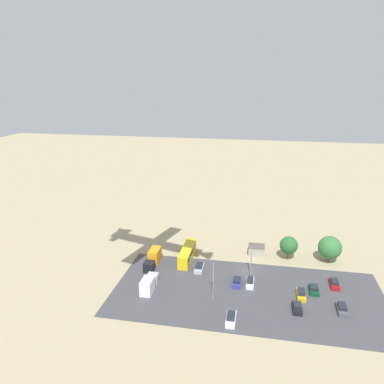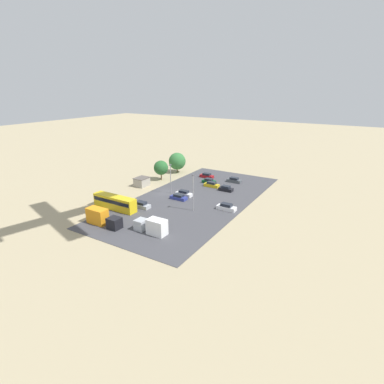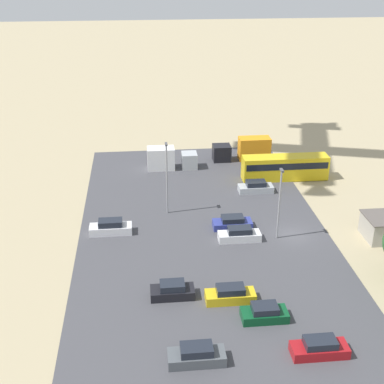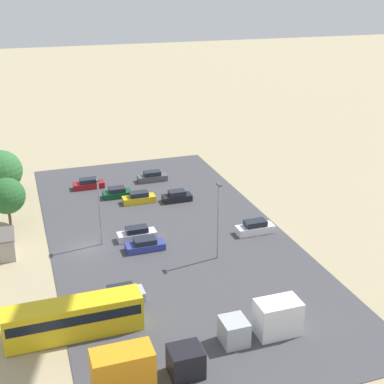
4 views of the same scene
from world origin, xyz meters
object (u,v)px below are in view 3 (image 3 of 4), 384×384
Objects in this scene: bus at (285,167)px; parked_truck_0 at (245,150)px; parked_car_6 at (230,295)px; parked_truck_1 at (169,159)px; shed_building at (380,227)px; parked_car_0 at (197,355)px; parked_car_7 at (256,187)px; parked_car_3 at (172,291)px; parked_car_5 at (111,228)px; parked_car_4 at (232,223)px; parked_car_2 at (264,313)px; parked_car_1 at (320,348)px; parked_car_8 at (239,235)px.

parked_truck_0 is at bearing 27.33° from bus.
parked_truck_1 is (32.82, 3.54, 0.83)m from parked_car_6.
shed_building is 21.00m from parked_car_6.
parked_car_0 reaches higher than parked_car_7.
parked_car_5 is at bearing -154.50° from parked_car_3.
shed_building is 0.94× the size of parked_car_4.
shed_building is 28.48m from parked_car_0.
parked_truck_1 is (35.75, 6.04, 0.87)m from parked_car_2.
parked_car_6 is at bearing 152.71° from parked_car_0.
parked_car_3 is at bearing -128.88° from parked_car_1.
parked_car_7 is at bearing 129.01° from bus.
parked_truck_1 is at bearing 17.94° from parked_car_4.
parked_car_8 reaches higher than parked_car_2.
shed_building is 0.94× the size of parked_car_0.
parked_car_2 is at bearing 126.09° from parked_car_0.
parked_truck_1 is at bearing 176.97° from parked_car_3.
parked_car_1 is at bearing -142.92° from parked_car_6.
shed_building is 16.39m from parked_car_4.
bus reaches higher than parked_car_4.
parked_car_7 is 13.25m from parked_car_8.
parked_truck_0 is (11.88, -0.83, 0.93)m from parked_car_7.
parked_car_7 is (22.23, -12.55, 0.00)m from parked_car_3.
parked_car_4 is at bearing 148.53° from parked_car_3.
parked_car_2 is at bearing 9.59° from parked_truck_1.
parked_car_2 is 0.47× the size of parked_truck_0.
parked_car_5 reaches higher than parked_car_4.
parked_car_5 is 28.88m from parked_truck_0.
shed_building is 1.04× the size of parked_car_3.
parked_car_0 is 0.96× the size of parked_car_8.
parked_car_2 reaches higher than parked_car_4.
parked_car_0 is (-17.58, 22.41, -0.59)m from shed_building.
parked_truck_1 reaches higher than parked_car_0.
parked_truck_1 is at bearing -170.41° from parked_car_2.
parked_car_0 is 0.95× the size of parked_car_5.
parked_car_5 is 18.00m from parked_car_6.
shed_building is 25.27m from parked_car_3.
parked_car_2 is at bearing 61.99° from parked_car_3.
shed_building is 0.91× the size of parked_car_8.
parked_car_0 is 7.96m from parked_car_2.
parked_truck_0 is at bearing -14.66° from parked_car_4.
parked_car_5 reaches higher than parked_car_0.
parked_car_5 is at bearing -141.69° from parked_car_1.
parked_truck_1 reaches higher than parked_car_3.
shed_building is at bearing 39.63° from parked_car_7.
parked_car_4 is (16.84, -0.08, -0.01)m from parked_car_2.
parked_truck_1 is (5.44, 15.79, -0.32)m from bus.
bus is 2.64× the size of parked_car_4.
parked_car_7 reaches higher than parked_car_4.
parked_car_3 is at bearing 148.53° from parked_car_4.
shed_building is 17.46m from parked_car_7.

